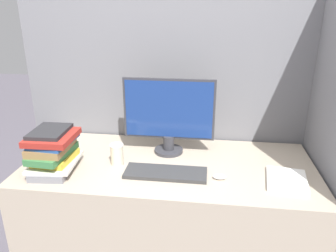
# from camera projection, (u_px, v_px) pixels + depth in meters

# --- Properties ---
(cubicle_panel_rear) EXTENTS (2.08, 0.04, 1.79)m
(cubicle_panel_rear) POSITION_uv_depth(u_px,v_px,m) (177.00, 114.00, 2.26)
(cubicle_panel_rear) COLOR slate
(cubicle_panel_rear) RESTS_ON ground_plane
(cubicle_panel_right) EXTENTS (0.04, 0.83, 1.79)m
(cubicle_panel_right) POSITION_uv_depth(u_px,v_px,m) (329.00, 144.00, 1.78)
(cubicle_panel_right) COLOR slate
(cubicle_panel_right) RESTS_ON ground_plane
(desk) EXTENTS (1.68, 0.77, 0.73)m
(desk) POSITION_uv_depth(u_px,v_px,m) (169.00, 215.00, 2.05)
(desk) COLOR tan
(desk) RESTS_ON ground_plane
(monitor) EXTENTS (0.56, 0.18, 0.47)m
(monitor) POSITION_uv_depth(u_px,v_px,m) (169.00, 116.00, 1.98)
(monitor) COLOR #333338
(monitor) RESTS_ON desk
(keyboard) EXTENTS (0.45, 0.16, 0.02)m
(keyboard) POSITION_uv_depth(u_px,v_px,m) (166.00, 173.00, 1.79)
(keyboard) COLOR #333333
(keyboard) RESTS_ON desk
(mouse) EXTENTS (0.07, 0.04, 0.03)m
(mouse) POSITION_uv_depth(u_px,v_px,m) (219.00, 177.00, 1.74)
(mouse) COLOR silver
(mouse) RESTS_ON desk
(coffee_cup) EXTENTS (0.08, 0.08, 0.12)m
(coffee_cup) POSITION_uv_depth(u_px,v_px,m) (117.00, 154.00, 1.88)
(coffee_cup) COLOR beige
(coffee_cup) RESTS_ON desk
(book_stack) EXTENTS (0.26, 0.31, 0.24)m
(book_stack) POSITION_uv_depth(u_px,v_px,m) (53.00, 151.00, 1.79)
(book_stack) COLOR slate
(book_stack) RESTS_ON desk
(paper_pile) EXTENTS (0.23, 0.27, 0.02)m
(paper_pile) POSITION_uv_depth(u_px,v_px,m) (287.00, 180.00, 1.71)
(paper_pile) COLOR white
(paper_pile) RESTS_ON desk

